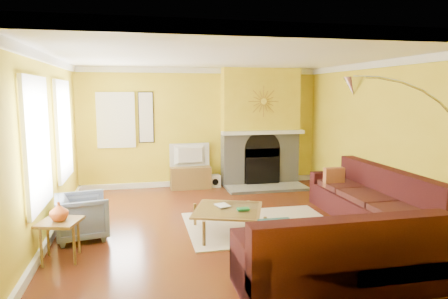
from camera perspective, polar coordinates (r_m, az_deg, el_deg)
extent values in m
cube|color=maroon|center=(6.60, 1.00, -10.93)|extent=(5.50, 6.00, 0.02)
cube|color=white|center=(6.27, 1.06, 13.29)|extent=(5.50, 6.00, 0.02)
cube|color=yellow|center=(9.23, -3.24, 3.17)|extent=(5.50, 0.02, 2.70)
cube|color=yellow|center=(3.47, 12.49, -5.32)|extent=(5.50, 0.02, 2.70)
cube|color=yellow|center=(6.27, -24.34, 0.11)|extent=(0.02, 6.00, 2.70)
cube|color=yellow|center=(7.42, 22.27, 1.36)|extent=(0.02, 6.00, 2.70)
cube|color=white|center=(7.52, -22.06, 2.60)|extent=(0.06, 1.22, 1.72)
cube|color=white|center=(5.66, -25.29, 0.79)|extent=(0.06, 1.22, 1.72)
cube|color=white|center=(9.07, -15.18, 4.08)|extent=(0.82, 0.06, 1.22)
cube|color=white|center=(9.06, -11.07, 4.52)|extent=(0.34, 0.04, 1.14)
cube|color=white|center=(9.11, 5.63, 2.45)|extent=(1.92, 0.22, 0.08)
cube|color=gray|center=(9.03, 6.12, -5.48)|extent=(1.80, 0.70, 0.06)
cube|color=beige|center=(6.63, 5.32, -10.71)|extent=(2.40, 1.80, 0.02)
cube|color=brown|center=(9.06, -4.80, -3.99)|extent=(0.90, 0.40, 0.49)
imported|color=black|center=(8.97, -4.84, -0.82)|extent=(0.91, 0.17, 0.52)
cube|color=white|center=(9.22, -1.41, -4.48)|extent=(0.27, 0.27, 0.27)
imported|color=slate|center=(6.33, -19.59, -9.00)|extent=(0.85, 0.84, 0.67)
imported|color=#CB5722|center=(5.54, -22.52, -8.16)|extent=(0.28, 0.28, 0.25)
imported|color=white|center=(6.22, -0.98, -8.13)|extent=(0.25, 0.29, 0.02)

